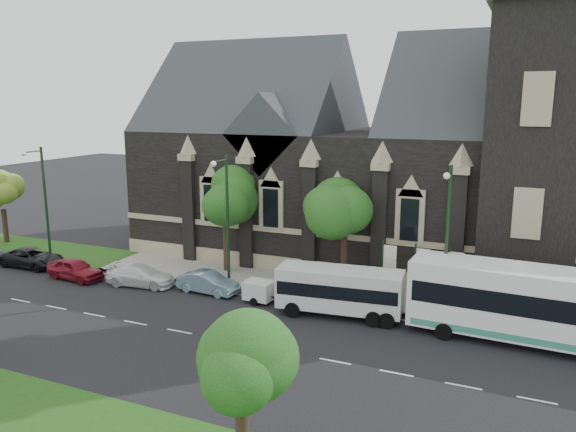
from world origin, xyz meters
The scene contains 20 objects.
ground centered at (0.00, 0.00, 0.00)m, with size 160.00×160.00×0.00m, color black.
sidewalk centered at (0.00, 9.50, 0.07)m, with size 80.00×5.00×0.15m, color #9B948D.
museum centered at (5.12, 18.78, 8.17)m, with size 40.00×17.70×29.90m.
tree_park_east centered at (6.18, -9.32, 4.62)m, with size 3.40×3.40×6.28m.
tree_walk_right centered at (3.21, 10.71, 5.82)m, with size 4.08×4.08×7.80m.
tree_walk_left centered at (-5.80, 10.70, 5.73)m, with size 3.91×3.91×7.64m.
tree_walk_far centered at (-27.82, 10.18, 4.62)m, with size 3.40×3.40×6.28m.
street_lamp_near centered at (10.00, 7.09, 5.11)m, with size 0.36×1.88×9.00m.
street_lamp_mid centered at (-4.00, 7.09, 5.11)m, with size 0.36×1.88×9.00m.
street_lamp_far centered at (-20.00, 7.09, 5.11)m, with size 0.36×1.88×9.00m.
banner_flag_left centered at (6.29, 9.00, 2.38)m, with size 0.90×0.10×4.00m.
banner_flag_center centered at (8.29, 9.00, 2.38)m, with size 0.90×0.10×4.00m.
banner_flag_right centered at (10.29, 9.00, 2.38)m, with size 0.90×0.10×4.00m.
tour_coach centered at (15.34, 5.92, 2.18)m, with size 13.90×3.67×4.02m.
shuttle_bus centered at (4.31, 5.77, 1.63)m, with size 7.50×3.25×2.81m.
box_trailer centered at (-1.00, 5.82, 0.78)m, with size 2.60×1.53×1.37m.
sedan centered at (-4.87, 6.05, 0.69)m, with size 1.47×4.21×1.39m, color #7B9CB2.
car_far_red centered at (-14.97, 4.73, 0.75)m, with size 1.77×4.39×1.50m, color maroon.
car_far_white centered at (-9.88, 5.50, 0.70)m, with size 1.95×4.80×1.39m, color white.
car_far_black centered at (-20.20, 5.76, 0.70)m, with size 2.33×5.06×1.41m, color black.
Camera 1 is at (13.91, -23.91, 12.47)m, focal length 34.81 mm.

